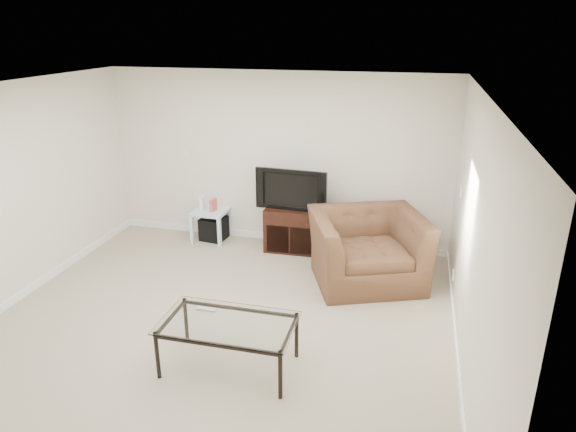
% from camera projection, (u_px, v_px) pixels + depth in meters
% --- Properties ---
extents(floor, '(5.00, 5.00, 0.00)m').
position_uv_depth(floor, '(216.00, 327.00, 5.55)').
color(floor, tan).
rests_on(floor, ground).
extents(ceiling, '(5.00, 5.00, 0.00)m').
position_uv_depth(ceiling, '(203.00, 92.00, 4.68)').
color(ceiling, white).
rests_on(ceiling, ground).
extents(wall_back, '(5.00, 0.02, 2.50)m').
position_uv_depth(wall_back, '(276.00, 160.00, 7.39)').
color(wall_back, silver).
rests_on(wall_back, ground).
extents(wall_left, '(0.02, 5.00, 2.50)m').
position_uv_depth(wall_left, '(0.00, 200.00, 5.69)').
color(wall_left, silver).
rests_on(wall_left, ground).
extents(wall_right, '(0.02, 5.00, 2.50)m').
position_uv_depth(wall_right, '(473.00, 244.00, 4.54)').
color(wall_right, silver).
rests_on(wall_right, ground).
extents(plate_back, '(0.12, 0.02, 0.12)m').
position_uv_depth(plate_back, '(186.00, 154.00, 7.70)').
color(plate_back, white).
rests_on(plate_back, wall_back).
extents(plate_right_switch, '(0.02, 0.09, 0.13)m').
position_uv_depth(plate_right_switch, '(461.00, 191.00, 6.00)').
color(plate_right_switch, white).
rests_on(plate_right_switch, wall_right).
extents(plate_right_outlet, '(0.02, 0.08, 0.12)m').
position_uv_depth(plate_right_outlet, '(453.00, 275.00, 6.06)').
color(plate_right_outlet, white).
rests_on(plate_right_outlet, wall_right).
extents(tv_stand, '(0.78, 0.55, 0.64)m').
position_uv_depth(tv_stand, '(293.00, 228.00, 7.42)').
color(tv_stand, black).
rests_on(tv_stand, floor).
extents(dvd_player, '(0.47, 0.33, 0.06)m').
position_uv_depth(dvd_player, '(293.00, 215.00, 7.30)').
color(dvd_player, black).
rests_on(dvd_player, tv_stand).
extents(television, '(0.96, 0.24, 0.59)m').
position_uv_depth(television, '(293.00, 188.00, 7.17)').
color(television, black).
rests_on(television, tv_stand).
extents(side_table, '(0.50, 0.50, 0.47)m').
position_uv_depth(side_table, '(211.00, 225.00, 7.76)').
color(side_table, silver).
rests_on(side_table, floor).
extents(subwoofer, '(0.39, 0.39, 0.35)m').
position_uv_depth(subwoofer, '(214.00, 229.00, 7.80)').
color(subwoofer, black).
rests_on(subwoofer, floor).
extents(game_console, '(0.07, 0.16, 0.22)m').
position_uv_depth(game_console, '(202.00, 203.00, 7.66)').
color(game_console, white).
rests_on(game_console, side_table).
extents(game_case, '(0.07, 0.14, 0.19)m').
position_uv_depth(game_case, '(213.00, 205.00, 7.62)').
color(game_case, '#CC4C4C').
rests_on(game_case, side_table).
extents(recliner, '(1.58, 1.32, 1.18)m').
position_uv_depth(recliner, '(368.00, 237.00, 6.38)').
color(recliner, '#4D341E').
rests_on(recliner, floor).
extents(coffee_table, '(1.25, 0.71, 0.49)m').
position_uv_depth(coffee_table, '(229.00, 345.00, 4.83)').
color(coffee_table, black).
rests_on(coffee_table, floor).
extents(remote, '(0.20, 0.05, 0.02)m').
position_uv_depth(remote, '(206.00, 309.00, 4.94)').
color(remote, '#B2B2B7').
rests_on(remote, coffee_table).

